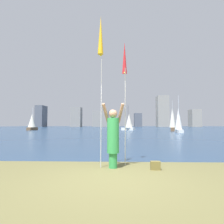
{
  "coord_description": "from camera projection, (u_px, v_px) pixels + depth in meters",
  "views": [
    {
      "loc": [
        0.13,
        -4.72,
        1.25
      ],
      "look_at": [
        -0.38,
        9.7,
        2.1
      ],
      "focal_mm": 32.91,
      "sensor_mm": 36.0,
      "label": 1
    }
  ],
  "objects": [
    {
      "name": "person",
      "position": [
        113.0,
        136.0,
        5.9
      ],
      "size": [
        0.68,
        0.5,
        1.86
      ],
      "rotation": [
        0.0,
        0.0,
        0.18
      ],
      "color": "green",
      "rests_on": "ground"
    },
    {
      "name": "sailboat_1",
      "position": [
        32.0,
        122.0,
        42.17
      ],
      "size": [
        1.63,
        3.06,
        4.74
      ],
      "color": "brown",
      "rests_on": "ground"
    },
    {
      "name": "skyline_tower_0",
      "position": [
        41.0,
        116.0,
        97.24
      ],
      "size": [
        3.55,
        7.18,
        9.98
      ],
      "color": "#565B66",
      "rests_on": "ground"
    },
    {
      "name": "sailboat_3",
      "position": [
        129.0,
        122.0,
        41.59
      ],
      "size": [
        2.84,
        2.39,
        5.19
      ],
      "color": "white",
      "rests_on": "ground"
    },
    {
      "name": "skyline_tower_1",
      "position": [
        76.0,
        117.0,
        94.98
      ],
      "size": [
        4.72,
        5.22,
        8.98
      ],
      "color": "gray",
      "rests_on": "ground"
    },
    {
      "name": "skyline_tower_5",
      "position": [
        195.0,
        118.0,
        95.75
      ],
      "size": [
        4.4,
        6.08,
        8.02
      ],
      "color": "gray",
      "rests_on": "ground"
    },
    {
      "name": "kite_flag_left",
      "position": [
        101.0,
        40.0,
        5.97
      ],
      "size": [
        0.16,
        0.49,
        4.43
      ],
      "color": "#B2B2B7",
      "rests_on": "ground"
    },
    {
      "name": "skyline_tower_3",
      "position": [
        138.0,
        120.0,
        96.21
      ],
      "size": [
        3.34,
        6.32,
        6.26
      ],
      "color": "#565B66",
      "rests_on": "ground"
    },
    {
      "name": "sailboat_5",
      "position": [
        179.0,
        121.0,
        29.79
      ],
      "size": [
        1.06,
        2.12,
        5.42
      ],
      "color": "white",
      "rests_on": "ground"
    },
    {
      "name": "skyline_tower_2",
      "position": [
        101.0,
        119.0,
        95.74
      ],
      "size": [
        7.3,
        5.42,
        7.44
      ],
      "color": "gray",
      "rests_on": "ground"
    },
    {
      "name": "skyline_tower_4",
      "position": [
        162.0,
        111.0,
        94.71
      ],
      "size": [
        5.11,
        6.17,
        14.22
      ],
      "color": "gray",
      "rests_on": "ground"
    },
    {
      "name": "kite_flag_right",
      "position": [
        125.0,
        62.0,
        6.63
      ],
      "size": [
        0.16,
        0.88,
        3.88
      ],
      "color": "#B2B2B7",
      "rests_on": "ground"
    },
    {
      "name": "sailboat_6",
      "position": [
        173.0,
        119.0,
        36.61
      ],
      "size": [
        1.41,
        2.41,
        5.37
      ],
      "color": "brown",
      "rests_on": "ground"
    },
    {
      "name": "ground",
      "position": [
        119.0,
        129.0,
        55.46
      ],
      "size": [
        120.0,
        138.0,
        0.12
      ],
      "color": "brown"
    },
    {
      "name": "bag",
      "position": [
        155.0,
        166.0,
        5.61
      ],
      "size": [
        0.26,
        0.15,
        0.23
      ],
      "color": "olive",
      "rests_on": "ground"
    }
  ]
}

